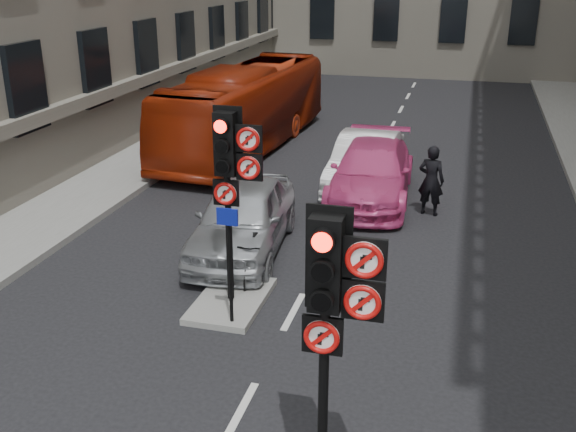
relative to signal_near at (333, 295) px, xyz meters
The scene contains 11 objects.
pavement_left 14.24m from the signal_near, 128.28° to the left, with size 3.00×50.00×0.16m, color gray.
centre_island 5.44m from the signal_near, 123.83° to the left, with size 1.20×2.00×0.12m, color gray.
signal_near is the anchor object (origin of this frame).
signal_far 4.77m from the signal_near, 123.02° to the left, with size 0.91×0.40×3.58m.
car_silver 7.39m from the signal_near, 116.87° to the left, with size 1.81×4.51×1.54m, color #A9ADB1.
car_white 11.65m from the signal_near, 96.85° to the left, with size 1.55×4.44×1.46m, color white.
car_pink 10.71m from the signal_near, 95.74° to the left, with size 2.05×5.03×1.46m, color #C83B7A.
bus_red 15.66m from the signal_near, 112.01° to the left, with size 2.29×9.79×2.73m, color maroon.
motorcycle 6.02m from the signal_near, 117.32° to the left, with size 0.44×1.54×0.93m, color black.
motorcyclist 9.87m from the signal_near, 86.86° to the left, with size 0.65×0.42×1.77m, color black.
info_sign 4.13m from the signal_near, 126.80° to the left, with size 0.36×0.10×2.10m.
Camera 1 is at (2.71, -5.46, 6.04)m, focal length 42.00 mm.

